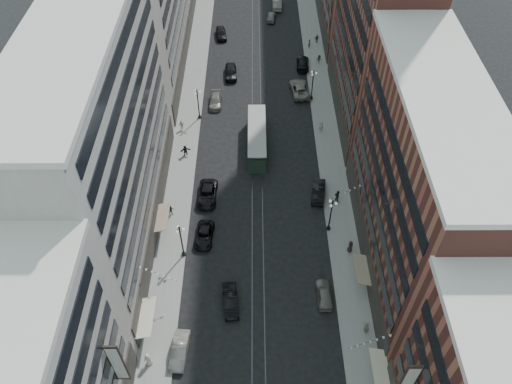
{
  "coord_description": "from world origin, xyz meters",
  "views": [
    {
      "loc": [
        -0.38,
        -8.49,
        50.97
      ],
      "look_at": [
        -0.19,
        34.1,
        5.0
      ],
      "focal_mm": 35.0,
      "sensor_mm": 36.0,
      "label": 1
    }
  ],
  "objects_px": {
    "car_11": "(299,89)",
    "pedestrian_5": "(185,150)",
    "pedestrian_extra_1": "(317,39)",
    "streetcar": "(257,139)",
    "pedestrian_2": "(171,210)",
    "lamppost_se_mid": "(313,84)",
    "car_13": "(231,72)",
    "car_extra_1": "(271,17)",
    "car_4": "(324,294)",
    "pedestrian_9": "(319,59)",
    "car_9": "(221,33)",
    "pedestrian_7": "(337,196)",
    "car_12": "(303,63)",
    "car_2": "(204,235)",
    "lamppost_sw_mid": "(198,103)",
    "car_1": "(180,350)",
    "lamppost_se_far": "(331,214)",
    "pedestrian_1": "(148,359)",
    "car_7": "(207,194)",
    "car_14": "(277,4)",
    "lamppost_sw_far": "(181,240)",
    "pedestrian_extra_0": "(309,44)",
    "pedestrian_extra_2": "(350,246)",
    "pedestrian_8": "(321,126)",
    "pedestrian_4": "(366,328)",
    "car_10": "(318,191)",
    "car_5": "(231,301)",
    "pedestrian_6": "(182,125)"
  },
  "relations": [
    {
      "from": "lamppost_se_mid",
      "to": "pedestrian_5",
      "type": "distance_m",
      "value": 24.2
    },
    {
      "from": "car_extra_1",
      "to": "pedestrian_9",
      "type": "bearing_deg",
      "value": 124.73
    },
    {
      "from": "pedestrian_2",
      "to": "car_extra_1",
      "type": "height_order",
      "value": "pedestrian_2"
    },
    {
      "from": "pedestrian_4",
      "to": "car_10",
      "type": "xyz_separation_m",
      "value": [
        -3.36,
        20.62,
        -0.28
      ]
    },
    {
      "from": "streetcar",
      "to": "pedestrian_4",
      "type": "xyz_separation_m",
      "value": [
        11.76,
        -30.7,
        -0.43
      ]
    },
    {
      "from": "car_12",
      "to": "pedestrian_6",
      "type": "bearing_deg",
      "value": 44.25
    },
    {
      "from": "lamppost_se_far",
      "to": "lamppost_se_mid",
      "type": "bearing_deg",
      "value": 90.0
    },
    {
      "from": "lamppost_se_far",
      "to": "car_12",
      "type": "bearing_deg",
      "value": 91.21
    },
    {
      "from": "pedestrian_7",
      "to": "pedestrian_extra_2",
      "type": "distance_m",
      "value": 8.51
    },
    {
      "from": "pedestrian_2",
      "to": "pedestrian_8",
      "type": "height_order",
      "value": "pedestrian_8"
    },
    {
      "from": "car_4",
      "to": "pedestrian_9",
      "type": "bearing_deg",
      "value": -96.47
    },
    {
      "from": "streetcar",
      "to": "car_extra_1",
      "type": "height_order",
      "value": "streetcar"
    },
    {
      "from": "car_2",
      "to": "pedestrian_7",
      "type": "xyz_separation_m",
      "value": [
        17.65,
        6.33,
        0.42
      ]
    },
    {
      "from": "car_14",
      "to": "pedestrian_8",
      "type": "relative_size",
      "value": 2.84
    },
    {
      "from": "car_7",
      "to": "car_14",
      "type": "height_order",
      "value": "car_14"
    },
    {
      "from": "car_4",
      "to": "pedestrian_extra_1",
      "type": "xyz_separation_m",
      "value": [
        4.03,
        55.91,
        0.25
      ]
    },
    {
      "from": "car_13",
      "to": "car_7",
      "type": "bearing_deg",
      "value": -97.58
    },
    {
      "from": "lamppost_se_far",
      "to": "car_11",
      "type": "xyz_separation_m",
      "value": [
        -1.91,
        29.84,
        -2.25
      ]
    },
    {
      "from": "streetcar",
      "to": "car_13",
      "type": "xyz_separation_m",
      "value": [
        -4.5,
        18.67,
        -0.67
      ]
    },
    {
      "from": "car_5",
      "to": "lamppost_sw_far",
      "type": "bearing_deg",
      "value": 124.78
    },
    {
      "from": "lamppost_sw_far",
      "to": "pedestrian_extra_1",
      "type": "distance_m",
      "value": 54.09
    },
    {
      "from": "streetcar",
      "to": "pedestrian_2",
      "type": "height_order",
      "value": "streetcar"
    },
    {
      "from": "car_4",
      "to": "pedestrian_9",
      "type": "height_order",
      "value": "pedestrian_9"
    },
    {
      "from": "car_5",
      "to": "pedestrian_1",
      "type": "bearing_deg",
      "value": -146.13
    },
    {
      "from": "pedestrian_7",
      "to": "car_12",
      "type": "bearing_deg",
      "value": -34.39
    },
    {
      "from": "car_4",
      "to": "car_7",
      "type": "xyz_separation_m",
      "value": [
        -14.47,
        15.71,
        0.03
      ]
    },
    {
      "from": "lamppost_se_mid",
      "to": "car_13",
      "type": "xyz_separation_m",
      "value": [
        -13.7,
        6.88,
        -2.24
      ]
    },
    {
      "from": "lamppost_sw_far",
      "to": "pedestrian_8",
      "type": "xyz_separation_m",
      "value": [
        19.17,
        23.72,
        -2.01
      ]
    },
    {
      "from": "pedestrian_5",
      "to": "car_2",
      "type": "bearing_deg",
      "value": -95.22
    },
    {
      "from": "streetcar",
      "to": "pedestrian_5",
      "type": "height_order",
      "value": "streetcar"
    },
    {
      "from": "car_11",
      "to": "car_9",
      "type": "bearing_deg",
      "value": -59.71
    },
    {
      "from": "lamppost_sw_mid",
      "to": "pedestrian_5",
      "type": "height_order",
      "value": "lamppost_sw_mid"
    },
    {
      "from": "car_12",
      "to": "pedestrian_extra_1",
      "type": "relative_size",
      "value": 3.24
    },
    {
      "from": "car_9",
      "to": "pedestrian_8",
      "type": "relative_size",
      "value": 2.55
    },
    {
      "from": "lamppost_sw_mid",
      "to": "car_11",
      "type": "bearing_deg",
      "value": 22.52
    },
    {
      "from": "lamppost_se_mid",
      "to": "car_12",
      "type": "xyz_separation_m",
      "value": [
        -0.8,
        9.73,
        -2.32
      ]
    },
    {
      "from": "car_9",
      "to": "car_extra_1",
      "type": "xyz_separation_m",
      "value": [
        9.98,
        6.64,
        -0.1
      ]
    },
    {
      "from": "lamppost_se_mid",
      "to": "car_10",
      "type": "distance_m",
      "value": 22.01
    },
    {
      "from": "lamppost_sw_mid",
      "to": "streetcar",
      "type": "xyz_separation_m",
      "value": [
        9.2,
        -6.79,
        -1.57
      ]
    },
    {
      "from": "lamppost_se_far",
      "to": "pedestrian_6",
      "type": "distance_m",
      "value": 29.15
    },
    {
      "from": "car_14",
      "to": "pedestrian_6",
      "type": "height_order",
      "value": "pedestrian_6"
    },
    {
      "from": "lamppost_sw_far",
      "to": "pedestrian_extra_0",
      "type": "xyz_separation_m",
      "value": [
        19.28,
        47.91,
        -2.09
      ]
    },
    {
      "from": "car_2",
      "to": "car_9",
      "type": "relative_size",
      "value": 0.99
    },
    {
      "from": "pedestrian_1",
      "to": "car_9",
      "type": "height_order",
      "value": "pedestrian_1"
    },
    {
      "from": "lamppost_sw_mid",
      "to": "pedestrian_extra_2",
      "type": "xyz_separation_m",
      "value": [
        20.67,
        -26.52,
        -2.02
      ]
    },
    {
      "from": "car_14",
      "to": "pedestrian_2",
      "type": "bearing_deg",
      "value": 75.3
    },
    {
      "from": "lamppost_se_far",
      "to": "pedestrian_1",
      "type": "relative_size",
      "value": 2.85
    },
    {
      "from": "car_11",
      "to": "pedestrian_extra_1",
      "type": "distance_m",
      "value": 16.6
    },
    {
      "from": "lamppost_sw_mid",
      "to": "car_1",
      "type": "relative_size",
      "value": 1.19
    },
    {
      "from": "car_11",
      "to": "pedestrian_5",
      "type": "bearing_deg",
      "value": 33.79
    }
  ]
}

